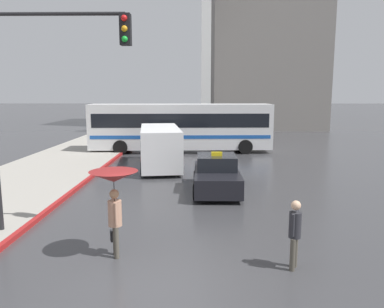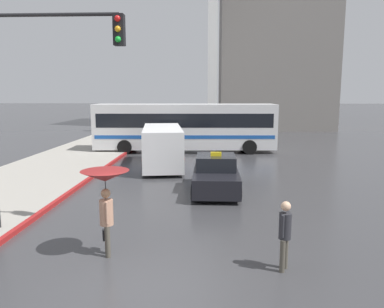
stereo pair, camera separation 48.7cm
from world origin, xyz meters
name	(u,v)px [view 1 (the left image)]	position (x,y,z in m)	size (l,w,h in m)	color
ground_plane	(163,291)	(0.00, 0.00, 0.00)	(300.00, 300.00, 0.00)	#38383A
taxi	(216,175)	(1.47, 8.01, 0.68)	(1.91, 4.01, 1.65)	black
ambulance_van	(160,145)	(-1.37, 13.02, 1.22)	(2.79, 6.01, 2.19)	white
city_bus	(181,125)	(-0.51, 18.72, 1.83)	(12.42, 3.10, 3.29)	silver
pedestrian_with_umbrella	(114,187)	(-1.31, 1.64, 1.78)	(1.18, 1.18, 2.16)	#4C473D
pedestrian_man	(295,230)	(2.92, 1.06, 0.94)	(0.38, 0.41, 1.62)	#4C473D
traffic_light	(43,78)	(-3.44, 3.04, 4.40)	(3.92, 0.38, 6.34)	black
monument_cross	(206,17)	(1.41, 29.48, 11.12)	(8.62, 0.90, 19.60)	white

